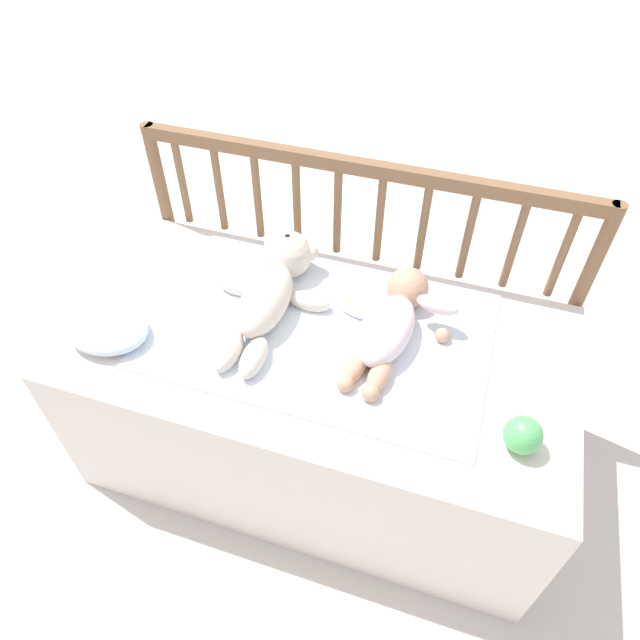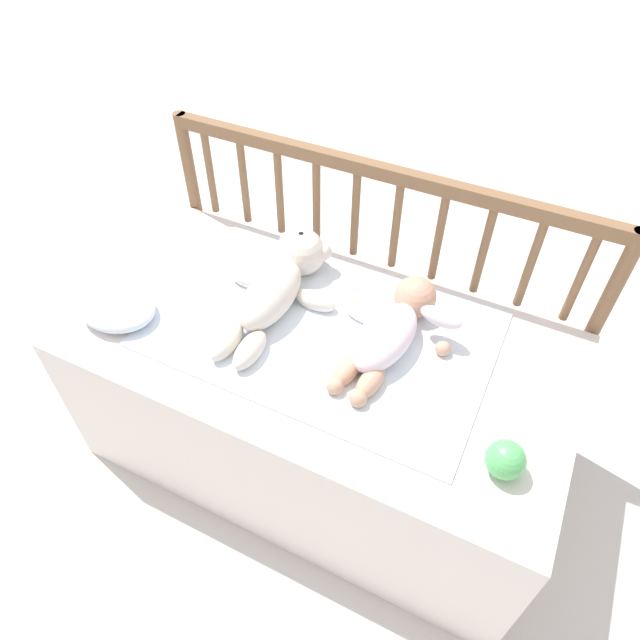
% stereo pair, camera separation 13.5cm
% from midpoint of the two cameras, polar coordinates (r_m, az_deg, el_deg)
% --- Properties ---
extents(ground_plane, '(12.00, 12.00, 0.00)m').
position_cam_midpoint_polar(ground_plane, '(1.79, -2.34, -12.76)').
color(ground_plane, silver).
extents(crib_mattress, '(1.23, 0.64, 0.49)m').
position_cam_midpoint_polar(crib_mattress, '(1.58, -2.61, -8.15)').
color(crib_mattress, white).
rests_on(crib_mattress, ground_plane).
extents(crib_rail, '(1.23, 0.04, 0.79)m').
position_cam_midpoint_polar(crib_rail, '(1.58, 1.28, 8.56)').
color(crib_rail, brown).
rests_on(crib_rail, ground_plane).
extents(blanket, '(0.83, 0.53, 0.01)m').
position_cam_midpoint_polar(blanket, '(1.41, -2.73, -1.02)').
color(blanket, white).
rests_on(blanket, crib_mattress).
extents(teddy_bear, '(0.31, 0.46, 0.13)m').
position_cam_midpoint_polar(teddy_bear, '(1.45, -7.44, 3.14)').
color(teddy_bear, silver).
rests_on(teddy_bear, crib_mattress).
extents(baby, '(0.30, 0.40, 0.11)m').
position_cam_midpoint_polar(baby, '(1.37, 4.24, -0.40)').
color(baby, white).
rests_on(baby, crib_mattress).
extents(small_pillow, '(0.21, 0.16, 0.06)m').
position_cam_midpoint_polar(small_pillow, '(1.49, -22.99, -0.99)').
color(small_pillow, silver).
rests_on(small_pillow, crib_mattress).
extents(toy_ball, '(0.08, 0.08, 0.08)m').
position_cam_midpoint_polar(toy_ball, '(1.23, 16.66, -11.15)').
color(toy_ball, '#59BF66').
rests_on(toy_ball, crib_mattress).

